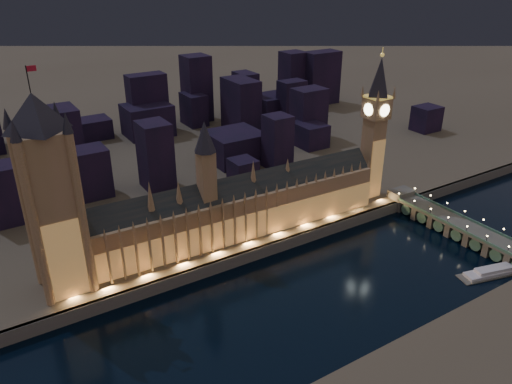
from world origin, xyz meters
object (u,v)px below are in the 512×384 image
victoria_tower (49,188)px  palace_of_westminster (236,209)px  river_boat (494,272)px  elizabeth_tower (376,117)px  westminster_bridge (455,227)px

victoria_tower → palace_of_westminster: bearing=-0.1°
victoria_tower → river_boat: (215.88, -108.07, -64.53)m
elizabeth_tower → river_boat: bearing=-91.1°
westminster_bridge → river_boat: size_ratio=2.46×
victoria_tower → westminster_bridge: bearing=-15.5°
palace_of_westminster → river_boat: (111.46, -107.90, -24.81)m
westminster_bridge → river_boat: (-19.13, -42.70, -4.44)m
westminster_bridge → palace_of_westminster: bearing=153.5°
river_boat → palace_of_westminster: bearing=135.9°
palace_of_westminster → elizabeth_tower: (113.58, 0.18, 41.18)m
westminster_bridge → river_boat: 47.00m
victoria_tower → westminster_bridge: size_ratio=1.04×
westminster_bridge → elizabeth_tower: bearing=104.6°
palace_of_westminster → elizabeth_tower: bearing=0.1°
elizabeth_tower → river_boat: elizabeth_tower is taller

